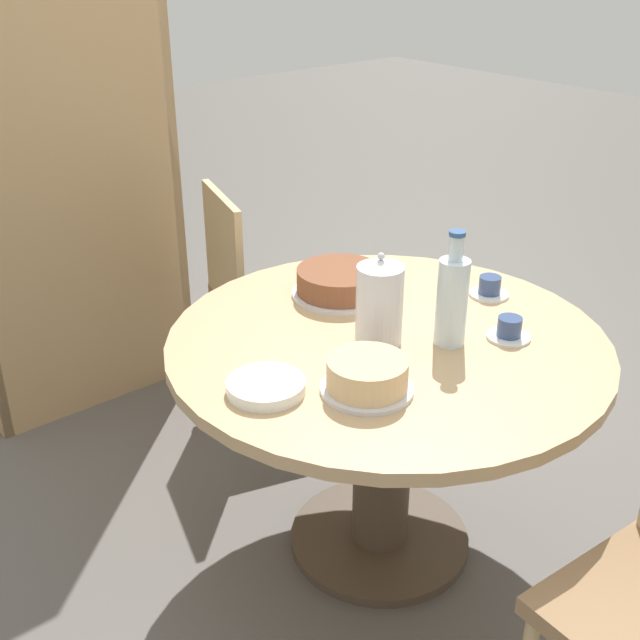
% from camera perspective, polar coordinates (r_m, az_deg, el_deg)
% --- Properties ---
extents(ground_plane, '(14.00, 14.00, 0.00)m').
position_cam_1_polar(ground_plane, '(2.58, 4.21, -15.42)').
color(ground_plane, '#56514C').
extents(dining_table, '(1.20, 1.20, 0.71)m').
position_cam_1_polar(dining_table, '(2.26, 4.66, -5.20)').
color(dining_table, '#473828').
rests_on(dining_table, ground_plane).
extents(chair_a, '(0.53, 0.53, 0.88)m').
position_cam_1_polar(chair_a, '(2.99, -4.17, 1.90)').
color(chair_a, tan).
rests_on(chair_a, ground_plane).
extents(bookshelf, '(0.83, 0.28, 1.84)m').
position_cam_1_polar(bookshelf, '(3.07, -17.78, 9.71)').
color(bookshelf, tan).
rests_on(bookshelf, ground_plane).
extents(coffee_pot, '(0.12, 0.12, 0.25)m').
position_cam_1_polar(coffee_pot, '(2.10, 4.19, 1.31)').
color(coffee_pot, silver).
rests_on(coffee_pot, dining_table).
extents(water_bottle, '(0.08, 0.08, 0.32)m').
position_cam_1_polar(water_bottle, '(2.11, 9.38, 1.48)').
color(water_bottle, silver).
rests_on(water_bottle, dining_table).
extents(cake_main, '(0.29, 0.29, 0.08)m').
position_cam_1_polar(cake_main, '(2.39, 1.42, 2.68)').
color(cake_main, silver).
rests_on(cake_main, dining_table).
extents(cake_second, '(0.22, 0.22, 0.08)m').
position_cam_1_polar(cake_second, '(1.90, 3.37, -4.03)').
color(cake_second, silver).
rests_on(cake_second, dining_table).
extents(cup_a, '(0.12, 0.12, 0.06)m').
position_cam_1_polar(cup_a, '(2.45, 11.98, 2.23)').
color(cup_a, silver).
rests_on(cup_a, dining_table).
extents(cup_b, '(0.12, 0.12, 0.06)m').
position_cam_1_polar(cup_b, '(2.21, 13.30, -0.70)').
color(cup_b, silver).
rests_on(cup_b, dining_table).
extents(plate_stack, '(0.19, 0.19, 0.03)m').
position_cam_1_polar(plate_stack, '(1.92, -3.87, -4.74)').
color(plate_stack, white).
rests_on(plate_stack, dining_table).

